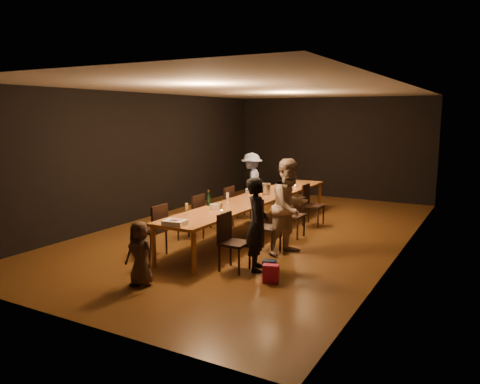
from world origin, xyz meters
The scene contains 30 objects.
ground centered at (0.00, 0.00, 0.00)m, with size 10.00×10.00×0.00m, color #452711.
room_shell centered at (0.00, 0.00, 2.08)m, with size 6.04×10.04×3.02m.
table centered at (0.00, 0.00, 0.70)m, with size 0.90×6.00×0.75m.
chair_right_0 centered at (0.85, -2.40, 0.47)m, with size 0.42×0.42×0.93m, color black, non-canonical shape.
chair_right_1 centered at (0.85, -1.20, 0.47)m, with size 0.42×0.42×0.93m, color black, non-canonical shape.
chair_right_2 centered at (0.85, 0.00, 0.47)m, with size 0.42×0.42×0.93m, color black, non-canonical shape.
chair_right_3 centered at (0.85, 1.20, 0.47)m, with size 0.42×0.42×0.93m, color black, non-canonical shape.
chair_left_0 centered at (-0.85, -2.40, 0.47)m, with size 0.42×0.42×0.93m, color black, non-canonical shape.
chair_left_1 centered at (-0.85, -1.20, 0.47)m, with size 0.42×0.42×0.93m, color black, non-canonical shape.
chair_left_2 centered at (-0.85, 0.00, 0.47)m, with size 0.42×0.42×0.93m, color black, non-canonical shape.
chair_left_3 centered at (-0.85, 1.20, 0.47)m, with size 0.42×0.42×0.93m, color black, non-canonical shape.
woman_birthday centered at (1.15, -2.20, 0.76)m, with size 0.55×0.36×1.51m, color black.
woman_tan centered at (1.24, -1.10, 0.86)m, with size 0.84×0.65×1.72m, color tan.
man_blue centered at (-1.15, 1.98, 0.76)m, with size 0.98×0.56×1.51m, color #7E90C4.
child centered at (-0.04, -3.64, 0.48)m, with size 0.47×0.31×0.96m, color #433125.
gift_bag_red centered at (1.61, -2.63, 0.14)m, with size 0.24×0.13×0.28m, color #CC1E4D.
gift_bag_blue centered at (1.47, -2.39, 0.13)m, with size 0.21×0.14×0.26m, color #2956B4.
birthday_cake centered at (0.01, -2.85, 0.79)m, with size 0.38×0.32×0.08m.
plate_stack centered at (-0.09, -1.51, 0.80)m, with size 0.18×0.18×0.10m, color silver.
champagne_bottle centered at (-0.39, -1.25, 0.90)m, with size 0.07×0.07×0.31m, color black, non-canonical shape.
ice_bucket centered at (-0.01, 0.49, 0.87)m, with size 0.22×0.22×0.24m, color silver.
wineglass_0 centered at (-0.27, -2.13, 0.85)m, with size 0.06×0.06×0.21m, color beige, non-canonical shape.
wineglass_1 centered at (0.23, -1.81, 0.85)m, with size 0.06×0.06×0.21m, color beige, non-canonical shape.
wineglass_2 centered at (-0.22, -0.80, 0.85)m, with size 0.06×0.06×0.21m, color silver, non-canonical shape.
wineglass_3 centered at (0.25, -0.25, 0.85)m, with size 0.06×0.06×0.21m, color beige, non-canonical shape.
wineglass_4 centered at (-0.23, 0.11, 0.85)m, with size 0.06×0.06×0.21m, color silver, non-canonical shape.
wineglass_5 centered at (0.26, 1.05, 0.85)m, with size 0.06×0.06×0.21m, color silver, non-canonical shape.
tealight_near centered at (0.15, -1.65, 0.77)m, with size 0.05×0.05×0.03m, color #B2B7B2.
tealight_mid centered at (0.15, -0.08, 0.77)m, with size 0.05×0.05×0.03m, color #B2B7B2.
tealight_far centered at (0.15, 1.79, 0.77)m, with size 0.05×0.05×0.03m, color #B2B7B2.
Camera 1 is at (4.45, -8.69, 2.49)m, focal length 35.00 mm.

